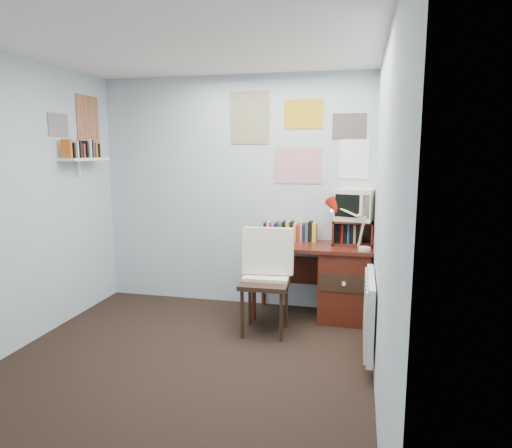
{
  "coord_description": "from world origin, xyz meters",
  "views": [
    {
      "loc": [
        1.34,
        -3.08,
        1.72
      ],
      "look_at": [
        0.41,
        1.02,
        1.03
      ],
      "focal_mm": 32.0,
      "sensor_mm": 36.0,
      "label": 1
    }
  ],
  "objects_px": {
    "desk_chair": "(265,284)",
    "tv_riser": "(352,232)",
    "desk_lamp": "(365,228)",
    "wall_shelf": "(84,159)",
    "crt_tv": "(356,203)",
    "desk": "(339,280)",
    "radiator": "(370,312)"
  },
  "relations": [
    {
      "from": "desk_chair",
      "to": "desk",
      "type": "bearing_deg",
      "value": 37.22
    },
    {
      "from": "radiator",
      "to": "wall_shelf",
      "type": "distance_m",
      "value": 3.15
    },
    {
      "from": "desk",
      "to": "radiator",
      "type": "height_order",
      "value": "desk"
    },
    {
      "from": "crt_tv",
      "to": "wall_shelf",
      "type": "bearing_deg",
      "value": -156.75
    },
    {
      "from": "desk",
      "to": "tv_riser",
      "type": "xyz_separation_m",
      "value": [
        0.12,
        0.11,
        0.48
      ]
    },
    {
      "from": "desk",
      "to": "tv_riser",
      "type": "relative_size",
      "value": 3.0
    },
    {
      "from": "desk",
      "to": "crt_tv",
      "type": "relative_size",
      "value": 3.25
    },
    {
      "from": "desk_chair",
      "to": "desk_lamp",
      "type": "relative_size",
      "value": 2.19
    },
    {
      "from": "desk_chair",
      "to": "crt_tv",
      "type": "bearing_deg",
      "value": 38.01
    },
    {
      "from": "desk_chair",
      "to": "tv_riser",
      "type": "bearing_deg",
      "value": 37.88
    },
    {
      "from": "crt_tv",
      "to": "wall_shelf",
      "type": "relative_size",
      "value": 0.6
    },
    {
      "from": "desk_chair",
      "to": "desk_lamp",
      "type": "distance_m",
      "value": 1.09
    },
    {
      "from": "desk_lamp",
      "to": "desk",
      "type": "bearing_deg",
      "value": 154.04
    },
    {
      "from": "radiator",
      "to": "desk_chair",
      "type": "bearing_deg",
      "value": 157.14
    },
    {
      "from": "desk",
      "to": "radiator",
      "type": "bearing_deg",
      "value": -72.76
    },
    {
      "from": "desk_chair",
      "to": "desk_lamp",
      "type": "xyz_separation_m",
      "value": [
        0.9,
        0.37,
        0.5
      ]
    },
    {
      "from": "desk_lamp",
      "to": "radiator",
      "type": "distance_m",
      "value": 0.95
    },
    {
      "from": "desk_lamp",
      "to": "wall_shelf",
      "type": "height_order",
      "value": "wall_shelf"
    },
    {
      "from": "crt_tv",
      "to": "desk_chair",
      "type": "bearing_deg",
      "value": -127.81
    },
    {
      "from": "desk_lamp",
      "to": "wall_shelf",
      "type": "distance_m",
      "value": 2.89
    },
    {
      "from": "tv_riser",
      "to": "desk_chair",
      "type": "bearing_deg",
      "value": -140.53
    },
    {
      "from": "desk",
      "to": "tv_riser",
      "type": "distance_m",
      "value": 0.51
    },
    {
      "from": "desk_chair",
      "to": "tv_riser",
      "type": "xyz_separation_m",
      "value": [
        0.78,
        0.64,
        0.41
      ]
    },
    {
      "from": "desk_chair",
      "to": "wall_shelf",
      "type": "relative_size",
      "value": 1.54
    },
    {
      "from": "desk_lamp",
      "to": "tv_riser",
      "type": "bearing_deg",
      "value": 121.86
    },
    {
      "from": "tv_riser",
      "to": "radiator",
      "type": "bearing_deg",
      "value": -80.72
    },
    {
      "from": "wall_shelf",
      "to": "crt_tv",
      "type": "bearing_deg",
      "value": 10.66
    },
    {
      "from": "tv_riser",
      "to": "radiator",
      "type": "distance_m",
      "value": 1.15
    },
    {
      "from": "crt_tv",
      "to": "radiator",
      "type": "relative_size",
      "value": 0.46
    },
    {
      "from": "desk_lamp",
      "to": "crt_tv",
      "type": "height_order",
      "value": "crt_tv"
    },
    {
      "from": "tv_riser",
      "to": "wall_shelf",
      "type": "relative_size",
      "value": 0.65
    },
    {
      "from": "desk",
      "to": "desk_chair",
      "type": "relative_size",
      "value": 1.26
    }
  ]
}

